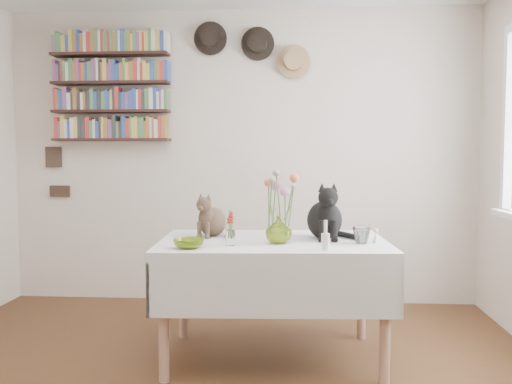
# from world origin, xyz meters

# --- Properties ---
(room) EXTENTS (4.08, 4.58, 2.58)m
(room) POSITION_xyz_m (0.00, 0.00, 1.25)
(room) COLOR #57341C
(room) RESTS_ON ground
(dining_table) EXTENTS (1.44, 0.97, 0.75)m
(dining_table) POSITION_xyz_m (0.33, 0.92, 0.56)
(dining_table) COLOR white
(dining_table) RESTS_ON room
(tabby_cat) EXTENTS (0.27, 0.30, 0.29)m
(tabby_cat) POSITION_xyz_m (-0.07, 1.07, 0.89)
(tabby_cat) COLOR brown
(tabby_cat) RESTS_ON dining_table
(black_cat) EXTENTS (0.27, 0.33, 0.36)m
(black_cat) POSITION_xyz_m (0.65, 1.02, 0.93)
(black_cat) COLOR black
(black_cat) RESTS_ON dining_table
(flower_vase) EXTENTS (0.20, 0.20, 0.16)m
(flower_vase) POSITION_xyz_m (0.37, 0.80, 0.83)
(flower_vase) COLOR #BBD43E
(flower_vase) RESTS_ON dining_table
(green_bowl) EXTENTS (0.21, 0.21, 0.05)m
(green_bowl) POSITION_xyz_m (-0.13, 0.59, 0.77)
(green_bowl) COLOR #BBD43E
(green_bowl) RESTS_ON dining_table
(drinking_glass) EXTENTS (0.11, 0.11, 0.10)m
(drinking_glass) POSITION_xyz_m (0.86, 0.83, 0.79)
(drinking_glass) COLOR white
(drinking_glass) RESTS_ON dining_table
(candlestick) EXTENTS (0.05, 0.05, 0.17)m
(candlestick) POSITION_xyz_m (0.64, 0.59, 0.80)
(candlestick) COLOR white
(candlestick) RESTS_ON dining_table
(berry_jar) EXTENTS (0.06, 0.06, 0.23)m
(berry_jar) POSITION_xyz_m (0.09, 0.70, 0.85)
(berry_jar) COLOR white
(berry_jar) RESTS_ON dining_table
(porcelain_figurine) EXTENTS (0.05, 0.05, 0.09)m
(porcelain_figurine) POSITION_xyz_m (0.95, 0.86, 0.78)
(porcelain_figurine) COLOR white
(porcelain_figurine) RESTS_ON dining_table
(flower_bouquet) EXTENTS (0.17, 0.13, 0.39)m
(flower_bouquet) POSITION_xyz_m (0.37, 0.81, 1.08)
(flower_bouquet) COLOR #4C7233
(flower_bouquet) RESTS_ON flower_vase
(bookshelf_unit) EXTENTS (1.00, 0.16, 0.91)m
(bookshelf_unit) POSITION_xyz_m (-1.10, 2.16, 1.84)
(bookshelf_unit) COLOR #321B17
(bookshelf_unit) RESTS_ON room
(wall_hats) EXTENTS (0.98, 0.09, 0.48)m
(wall_hats) POSITION_xyz_m (0.12, 2.19, 2.17)
(wall_hats) COLOR black
(wall_hats) RESTS_ON room
(wall_art_plaques) EXTENTS (0.21, 0.02, 0.44)m
(wall_art_plaques) POSITION_xyz_m (-1.63, 2.23, 1.12)
(wall_art_plaques) COLOR #38281E
(wall_art_plaques) RESTS_ON room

